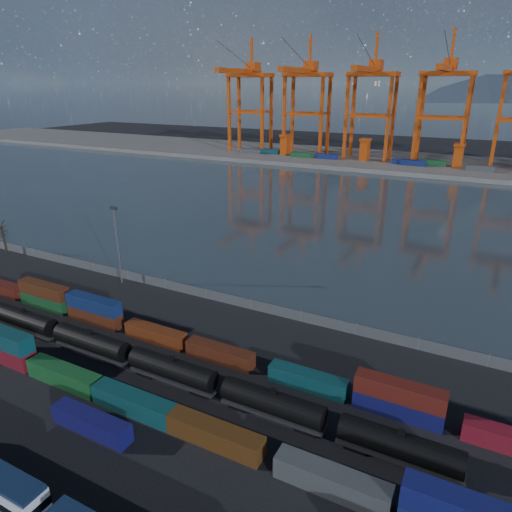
% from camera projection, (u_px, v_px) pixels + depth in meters
% --- Properties ---
extents(ground, '(700.00, 700.00, 0.00)m').
position_uv_depth(ground, '(154.00, 394.00, 62.08)').
color(ground, black).
rests_on(ground, ground).
extents(harbor_water, '(700.00, 700.00, 0.00)m').
position_uv_depth(harbor_water, '(362.00, 213.00, 149.15)').
color(harbor_water, '#2C393F').
rests_on(harbor_water, ground).
extents(far_quay, '(700.00, 70.00, 2.00)m').
position_uv_depth(far_quay, '(416.00, 163.00, 235.88)').
color(far_quay, '#514F4C').
rests_on(far_quay, ground).
extents(container_row_mid, '(141.08, 2.48, 5.29)m').
position_uv_depth(container_row_mid, '(138.00, 402.00, 57.78)').
color(container_row_mid, '#36373A').
rests_on(container_row_mid, ground).
extents(container_row_north, '(141.21, 2.28, 4.85)m').
position_uv_depth(container_row_north, '(154.00, 331.00, 74.36)').
color(container_row_north, '#121155').
rests_on(container_row_north, ground).
extents(tanker_string, '(122.48, 3.00, 4.30)m').
position_uv_depth(tanker_string, '(56.00, 331.00, 73.61)').
color(tanker_string, black).
rests_on(tanker_string, ground).
extents(waterfront_fence, '(160.12, 0.12, 2.20)m').
position_uv_depth(waterfront_fence, '(251.00, 304.00, 84.95)').
color(waterfront_fence, '#595B5E').
rests_on(waterfront_fence, ground).
extents(bare_tree, '(2.29, 2.21, 8.69)m').
position_uv_depth(bare_tree, '(3.00, 237.00, 111.35)').
color(bare_tree, black).
rests_on(bare_tree, ground).
extents(yard_light_mast, '(1.60, 0.40, 16.60)m').
position_uv_depth(yard_light_mast, '(117.00, 241.00, 93.31)').
color(yard_light_mast, slate).
rests_on(yard_light_mast, ground).
extents(gantry_cranes, '(199.42, 46.89, 63.50)m').
position_uv_depth(gantry_cranes, '(408.00, 85.00, 220.13)').
color(gantry_cranes, '#BE410D').
rests_on(gantry_cranes, ground).
extents(quay_containers, '(172.58, 10.99, 2.60)m').
position_uv_depth(quay_containers, '(389.00, 161.00, 227.76)').
color(quay_containers, navy).
rests_on(quay_containers, far_quay).
extents(straddle_carriers, '(140.00, 7.00, 11.10)m').
position_uv_depth(straddle_carriers, '(410.00, 152.00, 226.25)').
color(straddle_carriers, '#BE410D').
rests_on(straddle_carriers, far_quay).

